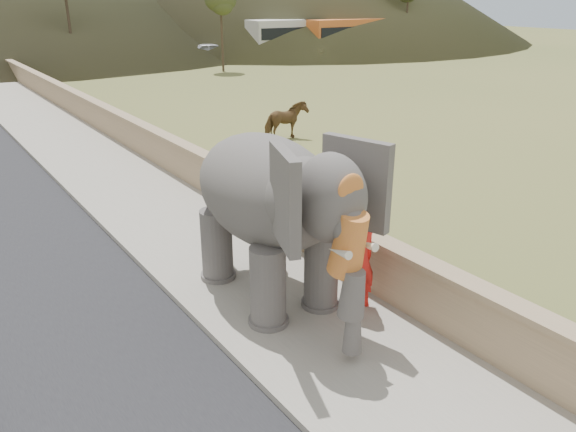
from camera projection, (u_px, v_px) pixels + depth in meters
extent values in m
plane|color=olive|center=(285.00, 311.00, 9.90)|extent=(160.00, 160.00, 0.00)
cube|color=#9E9687|center=(104.00, 170.00, 17.49)|extent=(3.00, 120.00, 0.15)
cube|color=tan|center=(152.00, 147.00, 18.19)|extent=(0.30, 120.00, 1.10)
imported|color=brown|center=(286.00, 121.00, 21.13)|extent=(1.71, 0.82, 1.42)
imported|color=#B4B5BB|center=(213.00, 52.00, 45.28)|extent=(4.55, 3.09, 1.44)
cube|color=beige|center=(309.00, 38.00, 47.95)|extent=(11.16, 3.37, 3.10)
cube|color=#D56325|center=(361.00, 37.00, 48.85)|extent=(11.06, 2.76, 3.10)
imported|color=red|center=(359.00, 260.00, 9.40)|extent=(0.66, 0.43, 1.82)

